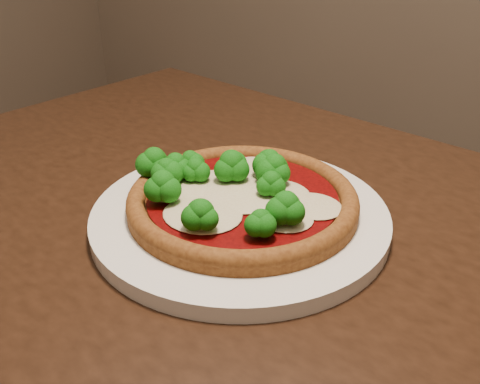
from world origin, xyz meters
The scene contains 3 objects.
dining_table centered at (0.13, 0.14, 0.65)m, with size 1.35×1.01×0.75m.
plate centered at (0.07, 0.17, 0.76)m, with size 0.33×0.33×0.02m, color white.
pizza centered at (0.06, 0.18, 0.79)m, with size 0.26×0.26×0.06m.
Camera 1 is at (0.34, -0.27, 1.07)m, focal length 40.00 mm.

